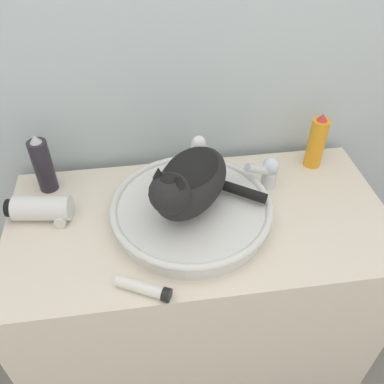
% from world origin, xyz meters
% --- Properties ---
extents(wall_back, '(8.00, 0.05, 2.40)m').
position_xyz_m(wall_back, '(0.00, 0.58, 1.20)').
color(wall_back, silver).
rests_on(wall_back, ground_plane).
extents(vanity_counter, '(1.06, 0.52, 0.84)m').
position_xyz_m(vanity_counter, '(0.00, 0.26, 0.42)').
color(vanity_counter, beige).
rests_on(vanity_counter, ground_plane).
extents(sink_basin, '(0.44, 0.44, 0.06)m').
position_xyz_m(sink_basin, '(-0.02, 0.26, 0.87)').
color(sink_basin, silver).
rests_on(sink_basin, vanity_counter).
extents(cat, '(0.34, 0.30, 0.18)m').
position_xyz_m(cat, '(-0.03, 0.25, 0.98)').
color(cat, black).
rests_on(cat, sink_basin).
extents(faucet, '(0.12, 0.07, 0.12)m').
position_xyz_m(faucet, '(0.22, 0.36, 0.89)').
color(faucet, silver).
rests_on(faucet, vanity_counter).
extents(hairspray_can_black, '(0.05, 0.05, 0.19)m').
position_xyz_m(hairspray_can_black, '(-0.43, 0.45, 0.92)').
color(hairspray_can_black, '#28232D').
rests_on(hairspray_can_black, vanity_counter).
extents(spray_bottle_trigger, '(0.05, 0.05, 0.18)m').
position_xyz_m(spray_bottle_trigger, '(0.39, 0.45, 0.92)').
color(spray_bottle_trigger, orange).
rests_on(spray_bottle_trigger, vanity_counter).
extents(deodorant_stick, '(0.05, 0.05, 0.14)m').
position_xyz_m(deodorant_stick, '(0.03, 0.45, 0.91)').
color(deodorant_stick, silver).
rests_on(deodorant_stick, vanity_counter).
extents(cream_tube, '(0.13, 0.09, 0.03)m').
position_xyz_m(cream_tube, '(-0.16, 0.04, 0.85)').
color(cream_tube, silver).
rests_on(cream_tube, vanity_counter).
extents(hair_dryer, '(0.18, 0.10, 0.07)m').
position_xyz_m(hair_dryer, '(-0.42, 0.32, 0.87)').
color(hair_dryer, silver).
rests_on(hair_dryer, vanity_counter).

